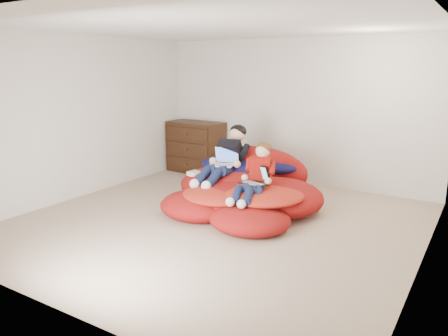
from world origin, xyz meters
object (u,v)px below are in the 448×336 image
Objects in this scene: older_boy at (227,155)px; laptop_black at (256,179)px; laptop_white at (224,160)px; dresser at (196,147)px; younger_boy at (256,173)px; beanbag_pile at (244,189)px.

laptop_black is (0.77, -0.51, -0.15)m from older_boy.
dresser is at bearing 137.56° from laptop_white.
younger_boy is 0.08m from laptop_black.
older_boy is (1.49, -1.27, 0.22)m from dresser.
laptop_black is at bearing -28.59° from laptop_white.
beanbag_pile is 0.66m from laptop_black.
laptop_black is at bearing -90.00° from younger_boy.
beanbag_pile is 0.58m from older_boy.
older_boy is at bearing 90.00° from laptop_white.
older_boy is 0.92m from younger_boy.
laptop_white reaches higher than beanbag_pile.
laptop_black is (0.00, -0.01, -0.08)m from younger_boy.
younger_boy is at bearing -33.36° from older_boy.
beanbag_pile reaches higher than laptop_black.
older_boy is at bearing -40.41° from dresser.
laptop_white is (-0.35, 0.01, 0.39)m from beanbag_pile.
dresser is at bearing 141.83° from younger_boy.
laptop_white is at bearing 178.91° from beanbag_pile.
laptop_white is at bearing -42.44° from dresser.
laptop_black is (0.41, -0.41, 0.30)m from beanbag_pile.
beanbag_pile is 5.56× the size of laptop_black.
dresser reaches higher than laptop_black.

